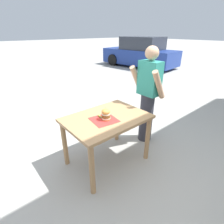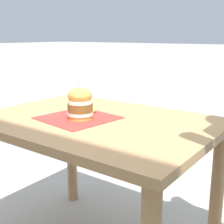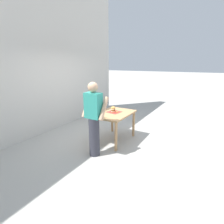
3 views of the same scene
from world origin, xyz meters
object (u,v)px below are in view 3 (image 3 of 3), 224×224
(patio_table, at_px, (114,117))
(diner_across_table, at_px, (94,119))
(pickle_spear, at_px, (117,112))
(sandwich, at_px, (113,109))

(patio_table, height_order, diner_across_table, diner_across_table)
(patio_table, relative_size, pickle_spear, 14.63)
(patio_table, xyz_separation_m, sandwich, (0.05, -0.05, 0.21))
(patio_table, xyz_separation_m, pickle_spear, (-0.05, -0.08, 0.14))
(patio_table, distance_m, diner_across_table, 0.96)
(pickle_spear, bearing_deg, patio_table, 57.69)
(patio_table, distance_m, pickle_spear, 0.17)
(sandwich, relative_size, diner_across_table, 0.11)
(pickle_spear, bearing_deg, sandwich, 13.19)
(diner_across_table, bearing_deg, sandwich, -85.46)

